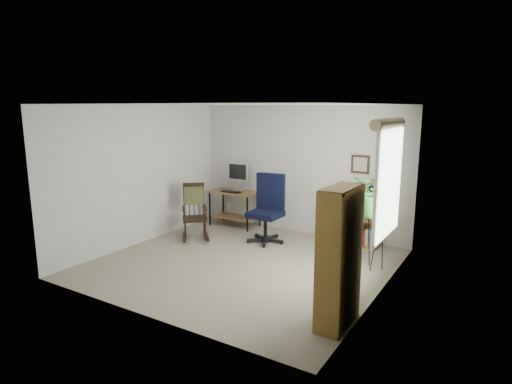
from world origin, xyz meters
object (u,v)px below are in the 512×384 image
Objects in this scene: desk at (235,208)px; low_bookshelf at (355,218)px; office_chair at (265,209)px; rocking_chair at (195,211)px; tall_bookshelf at (339,257)px.

desk is 1.06× the size of low_bookshelf.
desk is at bearing -177.20° from low_bookshelf.
low_bookshelf reaches higher than desk.
desk is 1.27m from office_chair.
rocking_chair is (-0.13, -1.10, 0.16)m from desk.
low_bookshelf is (2.45, 0.12, 0.11)m from desk.
low_bookshelf is at bearing -16.64° from rocking_chair.
rocking_chair is 2.85m from low_bookshelf.
desk is 0.80× the size of office_chair.
office_chair is at bearing -29.88° from desk.
office_chair is 3.00m from tall_bookshelf.
rocking_chair is at bearing -166.32° from office_chair.
tall_bookshelf is (3.35, -1.62, 0.26)m from rocking_chair.
desk is 0.96× the size of rocking_chair.
office_chair is (1.08, -0.62, 0.26)m from desk.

